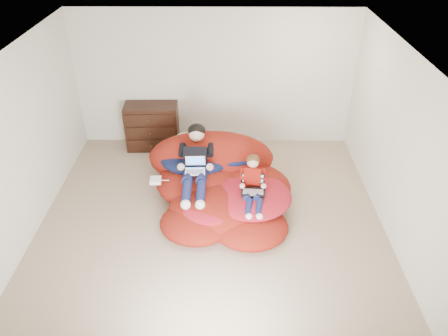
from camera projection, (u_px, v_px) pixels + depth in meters
room_shell at (211, 212)px, 6.28m from camera, size 5.10×5.10×2.77m
dresser at (152, 126)px, 8.06m from camera, size 0.97×0.55×0.86m
beanbag_pile at (219, 184)px, 6.77m from camera, size 2.29×2.35×0.92m
cream_pillow at (187, 141)px, 7.20m from camera, size 0.47×0.30×0.30m
older_boy at (196, 159)px, 6.62m from camera, size 0.38×1.37×0.73m
younger_boy at (253, 182)px, 6.24m from camera, size 0.30×0.85×0.61m
laptop_white at (195, 167)px, 6.52m from camera, size 0.30×0.29×0.21m
laptop_black at (253, 186)px, 6.25m from camera, size 0.36×0.36×0.24m
power_adapter at (156, 180)px, 6.60m from camera, size 0.17×0.17×0.06m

